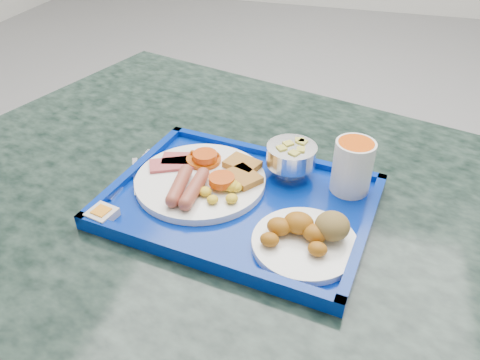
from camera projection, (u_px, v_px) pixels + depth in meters
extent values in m
plane|color=gray|center=(296.00, 186.00, 2.16)|extent=(6.00, 6.00, 0.00)
cylinder|color=slate|center=(255.00, 343.00, 1.03)|extent=(0.12, 0.12, 0.72)
cube|color=black|center=(260.00, 208.00, 0.80)|extent=(1.46, 1.17, 0.04)
cube|color=#032596|center=(240.00, 203.00, 0.77)|extent=(0.46, 0.36, 0.01)
cube|color=#032596|center=(272.00, 153.00, 0.87)|extent=(0.42, 0.07, 0.01)
cube|color=#032596|center=(198.00, 256.00, 0.65)|extent=(0.42, 0.07, 0.01)
cube|color=#032596|center=(364.00, 231.00, 0.70)|extent=(0.06, 0.31, 0.01)
cube|color=#032596|center=(136.00, 169.00, 0.83)|extent=(0.06, 0.31, 0.01)
cylinder|color=white|center=(201.00, 181.00, 0.80)|extent=(0.22, 0.22, 0.01)
cube|color=#D4555B|center=(183.00, 159.00, 0.84)|extent=(0.08, 0.06, 0.01)
cube|color=#D4555B|center=(171.00, 164.00, 0.82)|extent=(0.09, 0.07, 0.01)
cylinder|color=#C95108|center=(204.00, 160.00, 0.83)|extent=(0.06, 0.06, 0.01)
sphere|color=#C95108|center=(201.00, 151.00, 0.85)|extent=(0.01, 0.01, 0.01)
sphere|color=#C95108|center=(211.00, 152.00, 0.84)|extent=(0.01, 0.01, 0.01)
sphere|color=#C95108|center=(216.00, 155.00, 0.84)|extent=(0.01, 0.01, 0.01)
sphere|color=#C95108|center=(197.00, 152.00, 0.84)|extent=(0.01, 0.01, 0.01)
sphere|color=#C95108|center=(198.00, 158.00, 0.83)|extent=(0.01, 0.01, 0.01)
sphere|color=#C95108|center=(210.00, 157.00, 0.83)|extent=(0.01, 0.01, 0.01)
sphere|color=#C95108|center=(196.00, 160.00, 0.82)|extent=(0.01, 0.01, 0.01)
sphere|color=#C95108|center=(194.00, 158.00, 0.83)|extent=(0.01, 0.01, 0.01)
sphere|color=#C95108|center=(200.00, 154.00, 0.84)|extent=(0.01, 0.01, 0.01)
sphere|color=#C95108|center=(213.00, 162.00, 0.82)|extent=(0.01, 0.01, 0.01)
sphere|color=#C95108|center=(196.00, 155.00, 0.84)|extent=(0.01, 0.01, 0.01)
sphere|color=#C95108|center=(193.00, 153.00, 0.84)|extent=(0.01, 0.01, 0.01)
sphere|color=#C95108|center=(209.00, 159.00, 0.82)|extent=(0.01, 0.01, 0.01)
sphere|color=#C95108|center=(215.00, 156.00, 0.83)|extent=(0.01, 0.01, 0.01)
sphere|color=#C95108|center=(210.00, 152.00, 0.84)|extent=(0.01, 0.01, 0.01)
sphere|color=#C95108|center=(214.00, 153.00, 0.84)|extent=(0.01, 0.01, 0.01)
sphere|color=#C95108|center=(210.00, 152.00, 0.84)|extent=(0.01, 0.01, 0.01)
cube|color=#BA782E|center=(242.00, 164.00, 0.82)|extent=(0.07, 0.06, 0.01)
cube|color=#BA782E|center=(243.00, 177.00, 0.79)|extent=(0.07, 0.07, 0.01)
cylinder|color=brown|center=(179.00, 185.00, 0.76)|extent=(0.03, 0.09, 0.02)
cylinder|color=brown|center=(195.00, 188.00, 0.75)|extent=(0.02, 0.08, 0.02)
ellipsoid|color=yellow|center=(236.00, 187.00, 0.76)|extent=(0.02, 0.02, 0.01)
ellipsoid|color=yellow|center=(212.00, 199.00, 0.74)|extent=(0.02, 0.02, 0.01)
ellipsoid|color=yellow|center=(231.00, 186.00, 0.76)|extent=(0.02, 0.02, 0.01)
ellipsoid|color=yellow|center=(231.00, 185.00, 0.76)|extent=(0.03, 0.03, 0.02)
ellipsoid|color=yellow|center=(232.00, 198.00, 0.74)|extent=(0.02, 0.02, 0.01)
ellipsoid|color=yellow|center=(221.00, 178.00, 0.78)|extent=(0.03, 0.03, 0.02)
ellipsoid|color=yellow|center=(205.00, 191.00, 0.75)|extent=(0.02, 0.02, 0.01)
ellipsoid|color=yellow|center=(227.00, 185.00, 0.76)|extent=(0.02, 0.02, 0.02)
cylinder|color=#C33605|center=(205.00, 156.00, 0.82)|extent=(0.04, 0.04, 0.01)
cylinder|color=#C33605|center=(222.00, 180.00, 0.77)|extent=(0.04, 0.04, 0.01)
cylinder|color=white|center=(305.00, 243.00, 0.67)|extent=(0.15, 0.15, 0.01)
ellipsoid|color=#AC6314|center=(318.00, 249.00, 0.64)|extent=(0.03, 0.02, 0.02)
ellipsoid|color=#AC6314|center=(315.00, 233.00, 0.67)|extent=(0.04, 0.03, 0.02)
ellipsoid|color=#AC6314|center=(299.00, 223.00, 0.68)|extent=(0.05, 0.04, 0.03)
ellipsoid|color=#AC6314|center=(279.00, 226.00, 0.68)|extent=(0.04, 0.03, 0.02)
ellipsoid|color=#AC6314|center=(270.00, 239.00, 0.66)|extent=(0.03, 0.02, 0.02)
ellipsoid|color=olive|center=(332.00, 226.00, 0.67)|extent=(0.05, 0.05, 0.04)
cylinder|color=silver|center=(290.00, 173.00, 0.82)|extent=(0.05, 0.05, 0.01)
cylinder|color=silver|center=(290.00, 167.00, 0.82)|extent=(0.02, 0.02, 0.02)
cylinder|color=silver|center=(291.00, 155.00, 0.80)|extent=(0.09, 0.09, 0.03)
cube|color=#CFC94E|center=(281.00, 150.00, 0.79)|extent=(0.02, 0.02, 0.01)
cube|color=#CFC94E|center=(301.00, 152.00, 0.78)|extent=(0.02, 0.02, 0.01)
cube|color=#CFC94E|center=(288.00, 146.00, 0.80)|extent=(0.02, 0.02, 0.01)
cube|color=#CFC94E|center=(299.00, 142.00, 0.81)|extent=(0.02, 0.02, 0.01)
cube|color=#CFC94E|center=(294.00, 155.00, 0.78)|extent=(0.02, 0.02, 0.01)
cube|color=#CFC94E|center=(302.00, 144.00, 0.80)|extent=(0.02, 0.02, 0.01)
cylinder|color=white|center=(352.00, 167.00, 0.76)|extent=(0.07, 0.07, 0.09)
cylinder|color=#F5570D|center=(356.00, 145.00, 0.74)|extent=(0.06, 0.06, 0.01)
cube|color=silver|center=(136.00, 176.00, 0.82)|extent=(0.06, 0.10, 0.00)
ellipsoid|color=silver|center=(170.00, 158.00, 0.86)|extent=(0.04, 0.04, 0.01)
cube|color=silver|center=(131.00, 173.00, 0.82)|extent=(0.01, 0.16, 0.00)
cube|color=silver|center=(102.00, 215.00, 0.72)|extent=(0.05, 0.05, 0.01)
cube|color=orange|center=(101.00, 211.00, 0.72)|extent=(0.03, 0.03, 0.00)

